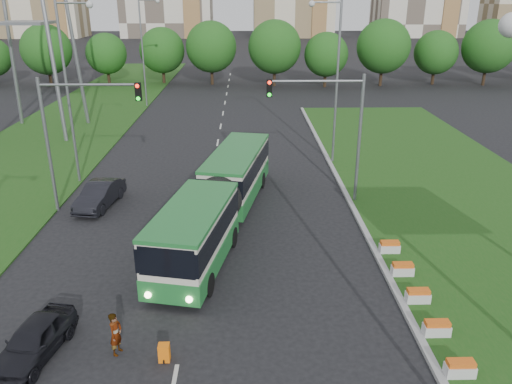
{
  "coord_description": "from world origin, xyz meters",
  "views": [
    {
      "loc": [
        -0.51,
        -19.17,
        12.17
      ],
      "look_at": [
        0.02,
        5.19,
        2.6
      ],
      "focal_mm": 35.0,
      "sensor_mm": 36.0,
      "label": 1
    }
  ],
  "objects_px": {
    "traffic_mast_median": "(334,119)",
    "articulated_bus": "(217,198)",
    "pedestrian": "(116,334)",
    "shopping_trolley": "(164,353)",
    "car_left_near": "(34,340)",
    "car_left_far": "(100,195)",
    "traffic_mast_left": "(73,124)"
  },
  "relations": [
    {
      "from": "traffic_mast_median",
      "to": "articulated_bus",
      "type": "xyz_separation_m",
      "value": [
        -6.88,
        -3.39,
        -3.63
      ]
    },
    {
      "from": "pedestrian",
      "to": "shopping_trolley",
      "type": "distance_m",
      "value": 1.9
    },
    {
      "from": "traffic_mast_median",
      "to": "car_left_near",
      "type": "height_order",
      "value": "traffic_mast_median"
    },
    {
      "from": "articulated_bus",
      "to": "car_left_far",
      "type": "relative_size",
      "value": 3.73
    },
    {
      "from": "traffic_mast_median",
      "to": "shopping_trolley",
      "type": "distance_m",
      "value": 17.55
    },
    {
      "from": "traffic_mast_median",
      "to": "pedestrian",
      "type": "distance_m",
      "value": 17.97
    },
    {
      "from": "car_left_far",
      "to": "pedestrian",
      "type": "bearing_deg",
      "value": -63.29
    },
    {
      "from": "traffic_mast_median",
      "to": "shopping_trolley",
      "type": "xyz_separation_m",
      "value": [
        -8.25,
        -14.66,
        -5.01
      ]
    },
    {
      "from": "articulated_bus",
      "to": "car_left_near",
      "type": "xyz_separation_m",
      "value": [
        -6.07,
        -10.88,
        -1.05
      ]
    },
    {
      "from": "shopping_trolley",
      "to": "traffic_mast_median",
      "type": "bearing_deg",
      "value": 59.69
    },
    {
      "from": "traffic_mast_left",
      "to": "car_left_far",
      "type": "distance_m",
      "value": 4.71
    },
    {
      "from": "pedestrian",
      "to": "shopping_trolley",
      "type": "height_order",
      "value": "pedestrian"
    },
    {
      "from": "car_left_near",
      "to": "pedestrian",
      "type": "height_order",
      "value": "pedestrian"
    },
    {
      "from": "traffic_mast_left",
      "to": "car_left_near",
      "type": "xyz_separation_m",
      "value": [
        2.21,
        -13.27,
        -4.68
      ]
    },
    {
      "from": "traffic_mast_left",
      "to": "pedestrian",
      "type": "relative_size",
      "value": 4.73
    },
    {
      "from": "traffic_mast_left",
      "to": "car_left_near",
      "type": "relative_size",
      "value": 2.04
    },
    {
      "from": "articulated_bus",
      "to": "pedestrian",
      "type": "bearing_deg",
      "value": -94.39
    },
    {
      "from": "articulated_bus",
      "to": "car_left_near",
      "type": "bearing_deg",
      "value": -107.33
    },
    {
      "from": "articulated_bus",
      "to": "shopping_trolley",
      "type": "bearing_deg",
      "value": -85.14
    },
    {
      "from": "traffic_mast_median",
      "to": "pedestrian",
      "type": "bearing_deg",
      "value": -125.19
    },
    {
      "from": "articulated_bus",
      "to": "car_left_far",
      "type": "bearing_deg",
      "value": 169.83
    },
    {
      "from": "car_left_near",
      "to": "car_left_far",
      "type": "xyz_separation_m",
      "value": [
        -1.39,
        13.9,
        0.09
      ]
    },
    {
      "from": "car_left_near",
      "to": "traffic_mast_median",
      "type": "bearing_deg",
      "value": 59.29
    },
    {
      "from": "traffic_mast_left",
      "to": "pedestrian",
      "type": "height_order",
      "value": "traffic_mast_left"
    },
    {
      "from": "articulated_bus",
      "to": "traffic_mast_median",
      "type": "bearing_deg",
      "value": 38.05
    },
    {
      "from": "articulated_bus",
      "to": "pedestrian",
      "type": "xyz_separation_m",
      "value": [
        -3.15,
        -10.83,
        -0.88
      ]
    },
    {
      "from": "car_left_near",
      "to": "pedestrian",
      "type": "relative_size",
      "value": 2.32
    },
    {
      "from": "traffic_mast_left",
      "to": "articulated_bus",
      "type": "height_order",
      "value": "traffic_mast_left"
    },
    {
      "from": "traffic_mast_median",
      "to": "car_left_near",
      "type": "relative_size",
      "value": 2.04
    },
    {
      "from": "traffic_mast_left",
      "to": "articulated_bus",
      "type": "relative_size",
      "value": 0.47
    },
    {
      "from": "car_left_far",
      "to": "shopping_trolley",
      "type": "bearing_deg",
      "value": -57.51
    },
    {
      "from": "pedestrian",
      "to": "traffic_mast_left",
      "type": "bearing_deg",
      "value": 37.06
    }
  ]
}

